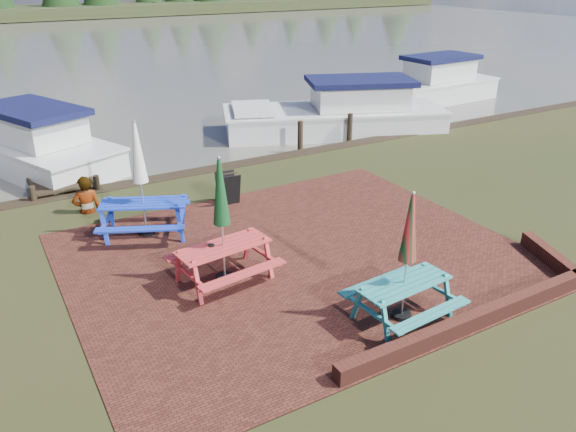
# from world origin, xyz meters

# --- Properties ---
(ground) EXTENTS (120.00, 120.00, 0.00)m
(ground) POSITION_xyz_m (0.00, 0.00, 0.00)
(ground) COLOR black
(ground) RESTS_ON ground
(paving) EXTENTS (9.00, 7.50, 0.02)m
(paving) POSITION_xyz_m (0.00, 1.00, 0.01)
(paving) COLOR #391812
(paving) RESTS_ON ground
(brick_wall) EXTENTS (6.21, 1.79, 0.30)m
(brick_wall) POSITION_xyz_m (2.15, -2.42, 0.15)
(brick_wall) COLOR #4C1E16
(brick_wall) RESTS_ON ground
(water) EXTENTS (120.00, 60.00, 0.02)m
(water) POSITION_xyz_m (0.00, 37.00, 0.00)
(water) COLOR #48453D
(water) RESTS_ON ground
(picnic_table_teal) EXTENTS (1.77, 1.60, 2.32)m
(picnic_table_teal) POSITION_xyz_m (0.44, -1.77, 0.81)
(picnic_table_teal) COLOR teal
(picnic_table_teal) RESTS_ON ground
(picnic_table_red) EXTENTS (1.96, 1.78, 2.47)m
(picnic_table_red) POSITION_xyz_m (-1.67, 0.91, 0.87)
(picnic_table_red) COLOR #BE3033
(picnic_table_red) RESTS_ON ground
(picnic_table_blue) EXTENTS (2.39, 2.29, 2.59)m
(picnic_table_blue) POSITION_xyz_m (-2.38, 3.64, 0.91)
(picnic_table_blue) COLOR #1936BD
(picnic_table_blue) RESTS_ON ground
(chalkboard) EXTENTS (0.53, 0.52, 0.82)m
(chalkboard) POSITION_xyz_m (-0.05, 4.30, 0.43)
(chalkboard) COLOR black
(chalkboard) RESTS_ON ground
(jetty) EXTENTS (1.76, 9.08, 1.00)m
(jetty) POSITION_xyz_m (-3.50, 11.28, 0.11)
(jetty) COLOR black
(jetty) RESTS_ON ground
(boat_jetty) EXTENTS (5.15, 7.74, 2.13)m
(boat_jetty) POSITION_xyz_m (-3.96, 10.76, 0.44)
(boat_jetty) COLOR silver
(boat_jetty) RESTS_ON ground
(boat_near) EXTENTS (8.49, 5.57, 2.17)m
(boat_near) POSITION_xyz_m (6.53, 8.93, 0.45)
(boat_near) COLOR silver
(boat_near) RESTS_ON ground
(boat_far) EXTENTS (7.22, 2.87, 2.22)m
(boat_far) POSITION_xyz_m (12.98, 11.17, 0.46)
(boat_far) COLOR silver
(boat_far) RESTS_ON ground
(person) EXTENTS (0.72, 0.51, 1.84)m
(person) POSITION_xyz_m (-3.26, 5.57, 0.92)
(person) COLOR gray
(person) RESTS_ON ground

